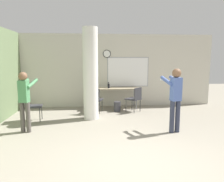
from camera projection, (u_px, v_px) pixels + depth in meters
The scene contains 11 objects.
ground_plane at pixel (138, 167), 3.77m from camera, with size 24.00×24.00×0.00m, color gray.
wall_back at pixel (112, 71), 8.55m from camera, with size 8.00×0.15×2.80m.
support_pillar at pixel (91, 74), 6.66m from camera, with size 0.46×0.46×2.80m.
folding_table at pixel (115, 89), 8.20m from camera, with size 1.66×0.61×0.78m.
bottle_on_table at pixel (109, 86), 8.09m from camera, with size 0.08×0.08×0.23m.
waste_bin at pixel (117, 106), 7.78m from camera, with size 0.24×0.24×0.35m.
chair_table_left at pixel (95, 98), 7.52m from camera, with size 0.56×0.56×0.87m.
chair_table_right at pixel (135, 98), 7.67m from camera, with size 0.62×0.62×0.87m.
chair_by_left_wall at pixel (32, 104), 6.51m from camera, with size 0.47×0.47×0.87m.
person_watching_back at pixel (25, 97), 5.49m from camera, with size 0.43×0.60×1.54m.
person_playing_side at pixel (175, 95), 5.47m from camera, with size 0.45×0.63×1.62m.
Camera 1 is at (-0.78, -3.48, 1.86)m, focal length 35.00 mm.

